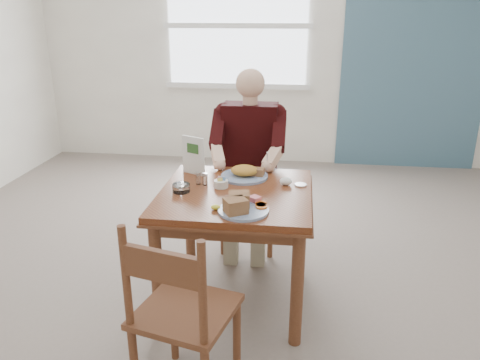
# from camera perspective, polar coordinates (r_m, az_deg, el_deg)

# --- Properties ---
(floor) EXTENTS (6.00, 6.00, 0.00)m
(floor) POSITION_cam_1_polar(r_m,az_deg,el_deg) (3.15, -0.50, -14.14)
(floor) COLOR slate
(floor) RESTS_ON ground
(wall_back) EXTENTS (5.50, 0.00, 5.50)m
(wall_back) POSITION_cam_1_polar(r_m,az_deg,el_deg) (5.61, 3.92, 16.21)
(wall_back) COLOR white
(wall_back) RESTS_ON ground
(accent_panel) EXTENTS (1.60, 0.02, 2.80)m
(accent_panel) POSITION_cam_1_polar(r_m,az_deg,el_deg) (5.71, 20.74, 15.09)
(accent_panel) COLOR #41657A
(accent_panel) RESTS_ON ground
(lemon_wedge) EXTENTS (0.06, 0.06, 0.03)m
(lemon_wedge) POSITION_cam_1_polar(r_m,az_deg,el_deg) (2.54, -2.99, -3.34)
(lemon_wedge) COLOR yellow
(lemon_wedge) RESTS_ON table
(napkin) EXTENTS (0.08, 0.07, 0.05)m
(napkin) POSITION_cam_1_polar(r_m,az_deg,el_deg) (2.90, 5.61, -0.15)
(napkin) COLOR white
(napkin) RESTS_ON table
(metal_dish) EXTENTS (0.10, 0.10, 0.01)m
(metal_dish) POSITION_cam_1_polar(r_m,az_deg,el_deg) (2.91, 7.39, -0.58)
(metal_dish) COLOR silver
(metal_dish) RESTS_ON table
(window) EXTENTS (1.72, 0.04, 1.42)m
(window) POSITION_cam_1_polar(r_m,az_deg,el_deg) (5.61, -0.35, 18.30)
(window) COLOR white
(window) RESTS_ON wall_back
(table) EXTENTS (0.92, 0.92, 0.75)m
(table) POSITION_cam_1_polar(r_m,az_deg,el_deg) (2.85, -0.53, -3.45)
(table) COLOR brown
(table) RESTS_ON ground
(chair_far) EXTENTS (0.42, 0.42, 0.95)m
(chair_far) POSITION_cam_1_polar(r_m,az_deg,el_deg) (3.64, 1.23, -0.79)
(chair_far) COLOR brown
(chair_far) RESTS_ON ground
(chair_near) EXTENTS (0.51, 0.51, 0.95)m
(chair_near) POSITION_cam_1_polar(r_m,az_deg,el_deg) (2.21, -7.20, -15.97)
(chair_near) COLOR brown
(chair_near) RESTS_ON ground
(diner) EXTENTS (0.53, 0.56, 1.39)m
(diner) POSITION_cam_1_polar(r_m,az_deg,el_deg) (3.45, 1.11, 3.85)
(diner) COLOR gray
(diner) RESTS_ON chair_far
(near_plate) EXTENTS (0.36, 0.36, 0.09)m
(near_plate) POSITION_cam_1_polar(r_m,az_deg,el_deg) (2.51, 0.12, -3.14)
(near_plate) COLOR white
(near_plate) RESTS_ON table
(far_plate) EXTENTS (0.34, 0.34, 0.08)m
(far_plate) POSITION_cam_1_polar(r_m,az_deg,el_deg) (3.02, 0.66, 0.85)
(far_plate) COLOR white
(far_plate) RESTS_ON table
(caddy) EXTENTS (0.11, 0.11, 0.07)m
(caddy) POSITION_cam_1_polar(r_m,az_deg,el_deg) (2.86, -2.32, -0.45)
(caddy) COLOR white
(caddy) RESTS_ON table
(shakers) EXTENTS (0.08, 0.05, 0.08)m
(shakers) POSITION_cam_1_polar(r_m,az_deg,el_deg) (2.90, -4.70, 0.18)
(shakers) COLOR white
(shakers) RESTS_ON table
(creamer) EXTENTS (0.12, 0.12, 0.05)m
(creamer) POSITION_cam_1_polar(r_m,az_deg,el_deg) (2.81, -7.18, -0.94)
(creamer) COLOR white
(creamer) RESTS_ON table
(menu) EXTENTS (0.16, 0.09, 0.25)m
(menu) POSITION_cam_1_polar(r_m,az_deg,el_deg) (3.07, -5.71, 3.01)
(menu) COLOR white
(menu) RESTS_ON table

